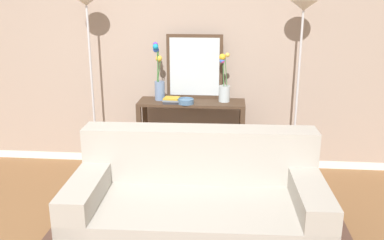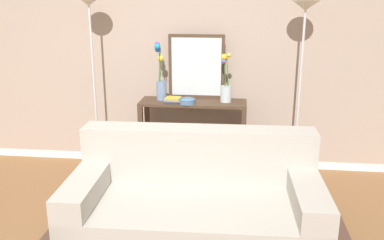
% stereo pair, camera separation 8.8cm
% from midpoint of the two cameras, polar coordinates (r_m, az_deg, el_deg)
% --- Properties ---
extents(back_wall, '(12.00, 0.15, 2.78)m').
position_cam_midpoint_polar(back_wall, '(4.82, -4.05, 9.93)').
color(back_wall, white).
rests_on(back_wall, ground).
extents(couch, '(1.97, 1.04, 0.88)m').
position_cam_midpoint_polar(couch, '(3.45, -0.02, -11.73)').
color(couch, '#ADA89E').
rests_on(couch, ground).
extents(console_table, '(1.14, 0.37, 0.84)m').
position_cam_midpoint_polar(console_table, '(4.60, -0.61, -0.73)').
color(console_table, '#473323').
rests_on(console_table, ground).
extents(floor_lamp_left, '(0.28, 0.28, 1.93)m').
position_cam_midpoint_polar(floor_lamp_left, '(4.61, -14.36, 10.82)').
color(floor_lamp_left, silver).
rests_on(floor_lamp_left, ground).
extents(floor_lamp_right, '(0.28, 0.28, 1.89)m').
position_cam_midpoint_polar(floor_lamp_right, '(4.40, 13.99, 10.19)').
color(floor_lamp_right, silver).
rests_on(floor_lamp_right, ground).
extents(wall_mirror, '(0.61, 0.02, 0.70)m').
position_cam_midpoint_polar(wall_mirror, '(4.60, -0.21, 7.21)').
color(wall_mirror, '#473323').
rests_on(wall_mirror, console_table).
extents(vase_tall_flowers, '(0.12, 0.12, 0.62)m').
position_cam_midpoint_polar(vase_tall_flowers, '(4.56, -5.05, 5.48)').
color(vase_tall_flowers, '#6B84AD').
rests_on(vase_tall_flowers, console_table).
extents(vase_short_flowers, '(0.12, 0.12, 0.52)m').
position_cam_midpoint_polar(vase_short_flowers, '(4.48, 3.79, 4.82)').
color(vase_short_flowers, silver).
rests_on(vase_short_flowers, console_table).
extents(fruit_bowl, '(0.17, 0.17, 0.06)m').
position_cam_midpoint_polar(fruit_bowl, '(4.41, -1.40, 2.57)').
color(fruit_bowl, '#4C7093').
rests_on(fruit_bowl, console_table).
extents(book_stack, '(0.20, 0.17, 0.06)m').
position_cam_midpoint_polar(book_stack, '(4.46, -3.30, 2.68)').
color(book_stack, '#2D2D33').
rests_on(book_stack, console_table).
extents(book_row_under_console, '(0.24, 0.17, 0.13)m').
position_cam_midpoint_polar(book_row_under_console, '(4.82, -4.74, -6.46)').
color(book_row_under_console, '#236033').
rests_on(book_row_under_console, ground).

